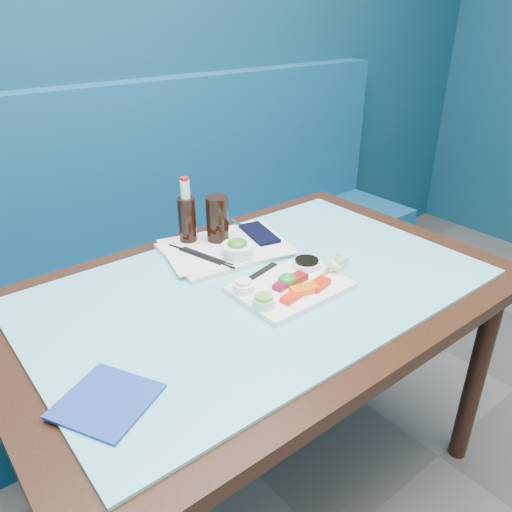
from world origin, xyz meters
TOP-DOWN VIEW (x-y plane):
  - booth_bench at (0.00, 2.29)m, footprint 3.00×0.56m
  - dining_table at (0.00, 1.45)m, footprint 1.40×0.90m
  - glass_top at (0.00, 1.45)m, footprint 1.22×0.76m
  - sashimi_plate at (0.05, 1.38)m, footprint 0.30×0.22m
  - salmon_left at (0.00, 1.32)m, footprint 0.07×0.04m
  - salmon_mid at (0.05, 1.33)m, footprint 0.08×0.05m
  - salmon_right at (0.10, 1.32)m, footprint 0.07×0.05m
  - tuna_left at (0.02, 1.38)m, footprint 0.05×0.04m
  - tuna_right at (0.08, 1.38)m, footprint 0.06×0.04m
  - seaweed_garnish at (0.05, 1.39)m, footprint 0.06×0.05m
  - ramekin_wasabi at (-0.07, 1.34)m, footprint 0.06×0.06m
  - wasabi_fill at (-0.07, 1.34)m, footprint 0.05×0.05m
  - ramekin_ginger at (-0.07, 1.43)m, footprint 0.07×0.07m
  - ginger_fill at (-0.07, 1.43)m, footprint 0.05×0.05m
  - soy_dish at (0.16, 1.43)m, footprint 0.10×0.10m
  - soy_fill at (0.16, 1.43)m, footprint 0.08×0.08m
  - lemon_wedge at (0.20, 1.35)m, footprint 0.05×0.04m
  - chopstick_sleeve at (0.04, 1.48)m, footprint 0.12×0.05m
  - wooden_chopstick_a at (0.16, 1.36)m, footprint 0.23×0.11m
  - wooden_chopstick_b at (0.17, 1.36)m, footprint 0.22×0.04m
  - serving_tray at (0.05, 1.68)m, footprint 0.40×0.32m
  - paper_placemat at (0.05, 1.68)m, footprint 0.43×0.35m
  - seaweed_bowl at (0.04, 1.61)m, footprint 0.12×0.12m
  - seaweed_salad at (0.04, 1.61)m, footprint 0.06×0.06m
  - cola_glass at (0.06, 1.74)m, footprint 0.07×0.07m
  - navy_pouch at (0.19, 1.68)m, footprint 0.11×0.18m
  - fork at (0.18, 1.79)m, footprint 0.02×0.10m
  - black_chopstick_a at (-0.05, 1.67)m, footprint 0.07×0.25m
  - black_chopstick_b at (-0.04, 1.67)m, footprint 0.07×0.22m
  - tray_sleeve at (-0.04, 1.67)m, footprint 0.07×0.17m
  - cola_bottle_body at (-0.02, 1.79)m, footprint 0.06×0.06m
  - cola_bottle_neck at (-0.02, 1.79)m, footprint 0.04×0.04m
  - cola_bottle_cap at (-0.02, 1.79)m, footprint 0.03×0.03m
  - blue_napkin at (-0.52, 1.29)m, footprint 0.23×0.23m

SIDE VIEW (x-z plane):
  - booth_bench at x=0.00m, z-range -0.21..0.96m
  - dining_table at x=0.00m, z-range 0.29..1.04m
  - glass_top at x=0.00m, z-range 0.75..0.76m
  - blue_napkin at x=-0.52m, z-range 0.76..0.76m
  - serving_tray at x=0.05m, z-range 0.76..0.77m
  - sashimi_plate at x=0.05m, z-range 0.76..0.77m
  - paper_placemat at x=0.05m, z-range 0.77..0.77m
  - tray_sleeve at x=-0.04m, z-range 0.77..0.78m
  - black_chopstick_b at x=-0.04m, z-range 0.77..0.78m
  - black_chopstick_a at x=-0.05m, z-range 0.77..0.78m
  - chopstick_sleeve at x=0.04m, z-range 0.77..0.78m
  - wooden_chopstick_b at x=0.17m, z-range 0.77..0.78m
  - fork at x=0.18m, z-range 0.77..0.78m
  - wooden_chopstick_a at x=0.16m, z-range 0.77..0.78m
  - navy_pouch at x=0.19m, z-range 0.77..0.78m
  - salmon_left at x=0.00m, z-range 0.77..0.79m
  - tuna_left at x=0.02m, z-range 0.77..0.79m
  - soy_dish at x=0.16m, z-range 0.77..0.79m
  - salmon_right at x=0.10m, z-range 0.77..0.79m
  - salmon_mid at x=0.05m, z-range 0.77..0.79m
  - tuna_right at x=0.08m, z-range 0.77..0.79m
  - ramekin_wasabi at x=-0.07m, z-range 0.77..0.80m
  - ramekin_ginger at x=-0.07m, z-range 0.77..0.80m
  - seaweed_garnish at x=0.05m, z-range 0.77..0.80m
  - seaweed_bowl at x=0.04m, z-range 0.77..0.81m
  - lemon_wedge at x=0.20m, z-range 0.77..0.81m
  - soy_fill at x=0.16m, z-range 0.79..0.80m
  - wasabi_fill at x=-0.07m, z-range 0.80..0.81m
  - ginger_fill at x=-0.07m, z-range 0.80..0.81m
  - seaweed_salad at x=0.04m, z-range 0.80..0.83m
  - cola_bottle_body at x=-0.02m, z-range 0.76..0.92m
  - cola_glass at x=0.06m, z-range 0.77..0.92m
  - cola_bottle_neck at x=-0.02m, z-range 0.92..0.97m
  - cola_bottle_cap at x=-0.02m, z-range 0.97..0.98m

